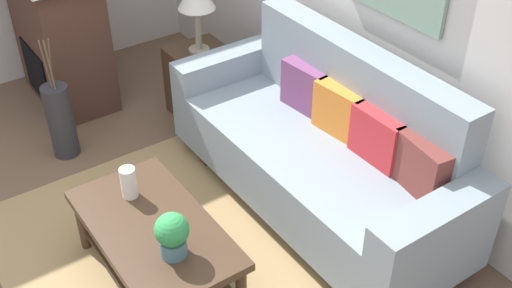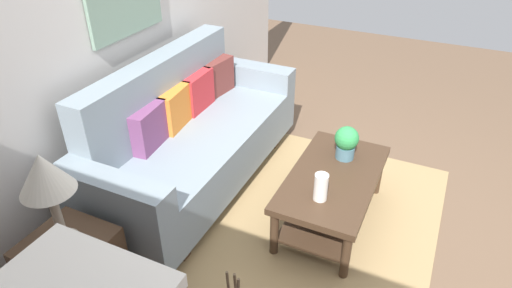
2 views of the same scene
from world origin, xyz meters
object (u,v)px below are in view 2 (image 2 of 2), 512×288
at_px(throw_pillow_plum, 149,128).
at_px(table_lamp, 45,177).
at_px(throw_pillow_orange, 175,108).
at_px(coffee_table, 332,188).
at_px(throw_pillow_crimson, 198,92).
at_px(tabletop_vase, 321,187).
at_px(side_table, 76,275).
at_px(potted_plant_tabletop, 346,142).
at_px(throw_pillow_maroon, 217,77).
at_px(couch, 191,138).

xyz_separation_m(throw_pillow_plum, table_lamp, (-1.05, -0.20, 0.31)).
xyz_separation_m(throw_pillow_orange, coffee_table, (0.01, -1.32, -0.37)).
relative_size(throw_pillow_orange, coffee_table, 0.33).
bearing_deg(throw_pillow_plum, coffee_table, -75.31).
xyz_separation_m(throw_pillow_crimson, tabletop_vase, (-0.63, -1.32, -0.15)).
relative_size(throw_pillow_plum, side_table, 0.64).
distance_m(throw_pillow_plum, potted_plant_tabletop, 1.46).
relative_size(potted_plant_tabletop, side_table, 0.47).
relative_size(throw_pillow_plum, coffee_table, 0.33).
height_order(throw_pillow_maroon, coffee_table, throw_pillow_maroon).
relative_size(throw_pillow_plum, throw_pillow_crimson, 1.00).
bearing_deg(throw_pillow_maroon, throw_pillow_crimson, 180.00).
height_order(throw_pillow_orange, table_lamp, table_lamp).
bearing_deg(tabletop_vase, table_lamp, 134.57).
height_order(throw_pillow_orange, side_table, throw_pillow_orange).
relative_size(throw_pillow_maroon, table_lamp, 0.63).
relative_size(throw_pillow_orange, potted_plant_tabletop, 1.37).
distance_m(throw_pillow_crimson, coffee_table, 1.41).
height_order(throw_pillow_crimson, side_table, throw_pillow_crimson).
relative_size(couch, throw_pillow_crimson, 6.05).
xyz_separation_m(couch, side_table, (-1.39, -0.07, -0.15)).
xyz_separation_m(couch, potted_plant_tabletop, (0.26, -1.20, 0.14)).
bearing_deg(throw_pillow_plum, throw_pillow_crimson, 0.00).
bearing_deg(coffee_table, tabletop_vase, 178.47).
bearing_deg(throw_pillow_plum, couch, -20.44).
relative_size(throw_pillow_crimson, tabletop_vase, 1.84).
xyz_separation_m(throw_pillow_maroon, tabletop_vase, (-0.97, -1.32, -0.15)).
bearing_deg(couch, throw_pillow_crimson, 20.44).
bearing_deg(tabletop_vase, potted_plant_tabletop, -1.54).
distance_m(coffee_table, potted_plant_tabletop, 0.36).
relative_size(couch, throw_pillow_orange, 6.05).
bearing_deg(tabletop_vase, coffee_table, -1.53).
height_order(throw_pillow_crimson, coffee_table, throw_pillow_crimson).
bearing_deg(throw_pillow_crimson, throw_pillow_plum, 180.00).
bearing_deg(side_table, throw_pillow_crimson, 6.54).
bearing_deg(couch, table_lamp, -177.03).
xyz_separation_m(throw_pillow_plum, throw_pillow_maroon, (1.01, 0.00, 0.00)).
height_order(throw_pillow_plum, throw_pillow_orange, same).
xyz_separation_m(throw_pillow_plum, side_table, (-1.05, -0.20, -0.40)).
xyz_separation_m(couch, throw_pillow_plum, (-0.34, 0.13, 0.25)).
xyz_separation_m(coffee_table, side_table, (-1.40, 1.13, -0.03)).
bearing_deg(coffee_table, throw_pillow_orange, 90.38).
bearing_deg(table_lamp, throw_pillow_orange, 8.11).
bearing_deg(throw_pillow_maroon, potted_plant_tabletop, -107.29).
bearing_deg(table_lamp, couch, 2.97).
bearing_deg(side_table, couch, 2.97).
bearing_deg(potted_plant_tabletop, throw_pillow_maroon, 72.71).
relative_size(tabletop_vase, table_lamp, 0.34).
bearing_deg(throw_pillow_crimson, coffee_table, -103.97).
relative_size(throw_pillow_maroon, potted_plant_tabletop, 1.37).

